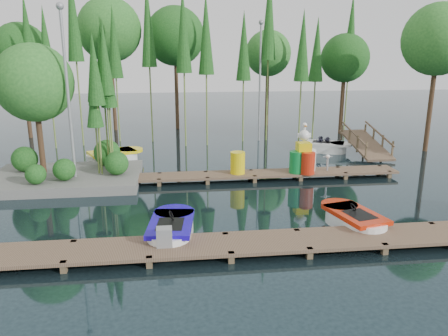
{
  "coord_description": "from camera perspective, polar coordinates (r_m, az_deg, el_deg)",
  "views": [
    {
      "loc": [
        -1.48,
        -15.6,
        5.45
      ],
      "look_at": [
        0.5,
        0.5,
        1.1
      ],
      "focal_mm": 35.0,
      "sensor_mm": 36.0,
      "label": 1
    }
  ],
  "objects": [
    {
      "name": "boat_red",
      "position": [
        14.51,
        16.6,
        -6.61
      ],
      "size": [
        1.77,
        2.84,
        0.89
      ],
      "rotation": [
        0.0,
        0.0,
        0.24
      ],
      "color": "white",
      "rests_on": "ground"
    },
    {
      "name": "boat_yellow_far",
      "position": [
        22.7,
        -14.25,
        1.44
      ],
      "size": [
        3.15,
        2.42,
        1.44
      ],
      "rotation": [
        0.0,
        0.0,
        0.11
      ],
      "color": "white",
      "rests_on": "ground"
    },
    {
      "name": "lamp_rear",
      "position": [
        27.18,
        4.74,
        12.46
      ],
      "size": [
        0.3,
        0.3,
        7.25
      ],
      "color": "gray",
      "rests_on": "ground"
    },
    {
      "name": "far_dock",
      "position": [
        19.0,
        0.76,
        -0.94
      ],
      "size": [
        15.0,
        1.2,
        0.5
      ],
      "color": "brown",
      "rests_on": "ground"
    },
    {
      "name": "lamp_island",
      "position": [
        18.58,
        -19.84,
        10.48
      ],
      "size": [
        0.3,
        0.3,
        7.25
      ],
      "color": "gray",
      "rests_on": "ground"
    },
    {
      "name": "ground_plane",
      "position": [
        16.59,
        -1.51,
        -4.17
      ],
      "size": [
        90.0,
        90.0,
        0.0
      ],
      "primitive_type": "plane",
      "color": "#1E3239"
    },
    {
      "name": "ramp",
      "position": [
        24.94,
        18.02,
        3.03
      ],
      "size": [
        1.5,
        3.94,
        1.49
      ],
      "color": "brown",
      "rests_on": "ground"
    },
    {
      "name": "tree_screen",
      "position": [
        26.21,
        -8.57,
        16.31
      ],
      "size": [
        34.42,
        18.53,
        10.31
      ],
      "color": "#432D1C",
      "rests_on": "ground"
    },
    {
      "name": "boat_white_far",
      "position": [
        25.05,
        13.14,
        2.7
      ],
      "size": [
        2.87,
        2.18,
        1.24
      ],
      "rotation": [
        0.0,
        0.0,
        0.26
      ],
      "color": "white",
      "rests_on": "ground"
    },
    {
      "name": "seagull_post",
      "position": [
        19.91,
        13.38,
        1.06
      ],
      "size": [
        0.45,
        0.24,
        0.73
      ],
      "color": "gray",
      "rests_on": "far_dock"
    },
    {
      "name": "near_dock",
      "position": [
        12.35,
        0.54,
        -9.97
      ],
      "size": [
        18.0,
        1.5,
        0.5
      ],
      "color": "brown",
      "rests_on": "ground"
    },
    {
      "name": "drum_cluster",
      "position": [
        19.36,
        10.43,
        1.3
      ],
      "size": [
        1.27,
        1.16,
        2.19
      ],
      "color": "#0D7A30",
      "rests_on": "far_dock"
    },
    {
      "name": "utility_cabinet",
      "position": [
        12.13,
        -7.8,
        -8.91
      ],
      "size": [
        0.42,
        0.36,
        0.52
      ],
      "primitive_type": "cube",
      "color": "gray",
      "rests_on": "near_dock"
    },
    {
      "name": "island",
      "position": [
        19.62,
        -21.36,
        7.36
      ],
      "size": [
        6.2,
        4.2,
        6.75
      ],
      "color": "slate",
      "rests_on": "ground"
    },
    {
      "name": "boat_blue",
      "position": [
        13.26,
        -6.88,
        -8.1
      ],
      "size": [
        1.56,
        2.89,
        0.93
      ],
      "rotation": [
        0.0,
        0.0,
        -0.12
      ],
      "color": "white",
      "rests_on": "ground"
    },
    {
      "name": "yellow_barrel",
      "position": [
        18.9,
        1.8,
        0.69
      ],
      "size": [
        0.64,
        0.64,
        0.95
      ],
      "primitive_type": "cylinder",
      "color": "yellow",
      "rests_on": "far_dock"
    }
  ]
}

